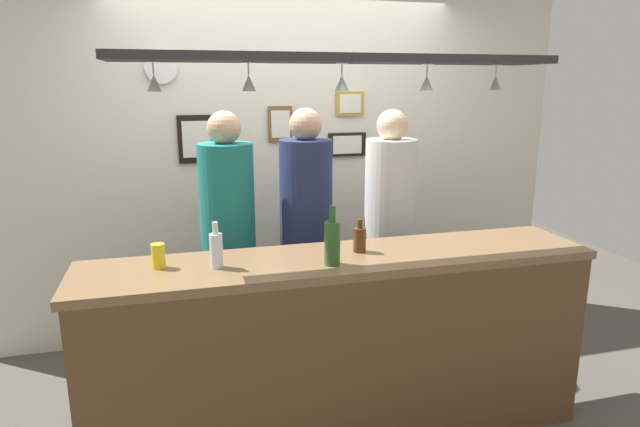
{
  "coord_description": "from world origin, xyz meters",
  "views": [
    {
      "loc": [
        -0.82,
        -2.94,
        1.91
      ],
      "look_at": [
        0.0,
        0.1,
        1.15
      ],
      "focal_mm": 30.55,
      "sensor_mm": 36.0,
      "label": 1
    }
  ],
  "objects_px": {
    "person_right_white_patterned_shirt": "(390,213)",
    "drink_can": "(158,256)",
    "bottle_soda_clear": "(216,249)",
    "picture_frame_crest": "(280,124)",
    "person_left_teal_shirt": "(228,223)",
    "bottle_beer_brown_stubby": "(360,239)",
    "person_middle_navy_shirt": "(306,217)",
    "bottle_champagne_green": "(332,242)",
    "picture_frame_caricature": "(197,139)",
    "picture_frame_lower_pair": "(347,145)",
    "picture_frame_upper_small": "(350,104)",
    "wall_clock": "(161,67)"
  },
  "relations": [
    {
      "from": "bottle_soda_clear",
      "to": "picture_frame_crest",
      "type": "xyz_separation_m",
      "value": [
        0.6,
        1.42,
        0.49
      ]
    },
    {
      "from": "picture_frame_upper_small",
      "to": "wall_clock",
      "type": "bearing_deg",
      "value": -179.74
    },
    {
      "from": "drink_can",
      "to": "picture_frame_crest",
      "type": "height_order",
      "value": "picture_frame_crest"
    },
    {
      "from": "person_middle_navy_shirt",
      "to": "wall_clock",
      "type": "xyz_separation_m",
      "value": [
        -0.85,
        0.65,
        0.95
      ]
    },
    {
      "from": "bottle_champagne_green",
      "to": "person_left_teal_shirt",
      "type": "bearing_deg",
      "value": 116.42
    },
    {
      "from": "person_left_teal_shirt",
      "to": "bottle_beer_brown_stubby",
      "type": "height_order",
      "value": "person_left_teal_shirt"
    },
    {
      "from": "picture_frame_crest",
      "to": "picture_frame_lower_pair",
      "type": "distance_m",
      "value": 0.55
    },
    {
      "from": "bottle_beer_brown_stubby",
      "to": "picture_frame_caricature",
      "type": "xyz_separation_m",
      "value": [
        -0.77,
        1.36,
        0.42
      ]
    },
    {
      "from": "person_left_teal_shirt",
      "to": "drink_can",
      "type": "distance_m",
      "value": 0.8
    },
    {
      "from": "picture_frame_lower_pair",
      "to": "drink_can",
      "type": "bearing_deg",
      "value": -135.97
    },
    {
      "from": "bottle_beer_brown_stubby",
      "to": "drink_can",
      "type": "height_order",
      "value": "bottle_beer_brown_stubby"
    },
    {
      "from": "person_right_white_patterned_shirt",
      "to": "picture_frame_lower_pair",
      "type": "height_order",
      "value": "person_right_white_patterned_shirt"
    },
    {
      "from": "person_right_white_patterned_shirt",
      "to": "wall_clock",
      "type": "height_order",
      "value": "wall_clock"
    },
    {
      "from": "person_left_teal_shirt",
      "to": "picture_frame_lower_pair",
      "type": "relative_size",
      "value": 5.84
    },
    {
      "from": "picture_frame_upper_small",
      "to": "wall_clock",
      "type": "height_order",
      "value": "wall_clock"
    },
    {
      "from": "bottle_beer_brown_stubby",
      "to": "drink_can",
      "type": "relative_size",
      "value": 1.48
    },
    {
      "from": "person_right_white_patterned_shirt",
      "to": "picture_frame_upper_small",
      "type": "relative_size",
      "value": 7.93
    },
    {
      "from": "drink_can",
      "to": "picture_frame_lower_pair",
      "type": "xyz_separation_m",
      "value": [
        1.4,
        1.35,
        0.36
      ]
    },
    {
      "from": "picture_frame_crest",
      "to": "picture_frame_upper_small",
      "type": "xyz_separation_m",
      "value": [
        0.54,
        0.0,
        0.14
      ]
    },
    {
      "from": "bottle_champagne_green",
      "to": "wall_clock",
      "type": "bearing_deg",
      "value": 117.19
    },
    {
      "from": "person_right_white_patterned_shirt",
      "to": "bottle_soda_clear",
      "type": "relative_size",
      "value": 7.59
    },
    {
      "from": "bottle_soda_clear",
      "to": "wall_clock",
      "type": "xyz_separation_m",
      "value": [
        -0.22,
        1.41,
        0.89
      ]
    },
    {
      "from": "person_right_white_patterned_shirt",
      "to": "picture_frame_caricature",
      "type": "relative_size",
      "value": 5.13
    },
    {
      "from": "drink_can",
      "to": "picture_frame_upper_small",
      "type": "height_order",
      "value": "picture_frame_upper_small"
    },
    {
      "from": "person_right_white_patterned_shirt",
      "to": "wall_clock",
      "type": "xyz_separation_m",
      "value": [
        -1.44,
        0.65,
        0.96
      ]
    },
    {
      "from": "bottle_champagne_green",
      "to": "picture_frame_crest",
      "type": "bearing_deg",
      "value": 88.37
    },
    {
      "from": "person_right_white_patterned_shirt",
      "to": "picture_frame_caricature",
      "type": "bearing_deg",
      "value": 151.71
    },
    {
      "from": "person_left_teal_shirt",
      "to": "person_middle_navy_shirt",
      "type": "relative_size",
      "value": 0.99
    },
    {
      "from": "person_left_teal_shirt",
      "to": "drink_can",
      "type": "bearing_deg",
      "value": -120.38
    },
    {
      "from": "person_left_teal_shirt",
      "to": "bottle_beer_brown_stubby",
      "type": "relative_size",
      "value": 9.73
    },
    {
      "from": "bottle_champagne_green",
      "to": "picture_frame_caricature",
      "type": "height_order",
      "value": "picture_frame_caricature"
    },
    {
      "from": "person_right_white_patterned_shirt",
      "to": "person_middle_navy_shirt",
      "type": "bearing_deg",
      "value": 180.0
    },
    {
      "from": "bottle_champagne_green",
      "to": "picture_frame_caricature",
      "type": "bearing_deg",
      "value": 110.43
    },
    {
      "from": "bottle_beer_brown_stubby",
      "to": "picture_frame_caricature",
      "type": "height_order",
      "value": "picture_frame_caricature"
    },
    {
      "from": "bottle_champagne_green",
      "to": "picture_frame_upper_small",
      "type": "height_order",
      "value": "picture_frame_upper_small"
    },
    {
      "from": "person_middle_navy_shirt",
      "to": "bottle_beer_brown_stubby",
      "type": "distance_m",
      "value": 0.71
    },
    {
      "from": "picture_frame_upper_small",
      "to": "picture_frame_caricature",
      "type": "bearing_deg",
      "value": 180.0
    },
    {
      "from": "drink_can",
      "to": "bottle_soda_clear",
      "type": "bearing_deg",
      "value": -13.93
    },
    {
      "from": "person_left_teal_shirt",
      "to": "bottle_soda_clear",
      "type": "bearing_deg",
      "value": -99.72
    },
    {
      "from": "person_right_white_patterned_shirt",
      "to": "bottle_beer_brown_stubby",
      "type": "relative_size",
      "value": 9.69
    },
    {
      "from": "person_middle_navy_shirt",
      "to": "bottle_soda_clear",
      "type": "bearing_deg",
      "value": -129.94
    },
    {
      "from": "person_middle_navy_shirt",
      "to": "person_left_teal_shirt",
      "type": "bearing_deg",
      "value": -180.0
    },
    {
      "from": "person_right_white_patterned_shirt",
      "to": "drink_can",
      "type": "bearing_deg",
      "value": -155.16
    },
    {
      "from": "person_middle_navy_shirt",
      "to": "picture_frame_crest",
      "type": "xyz_separation_m",
      "value": [
        -0.03,
        0.66,
        0.55
      ]
    },
    {
      "from": "wall_clock",
      "to": "bottle_beer_brown_stubby",
      "type": "bearing_deg",
      "value": -54.02
    },
    {
      "from": "drink_can",
      "to": "picture_frame_caricature",
      "type": "relative_size",
      "value": 0.36
    },
    {
      "from": "drink_can",
      "to": "picture_frame_upper_small",
      "type": "distance_m",
      "value": 2.06
    },
    {
      "from": "bottle_champagne_green",
      "to": "picture_frame_upper_small",
      "type": "bearing_deg",
      "value": 69.08
    },
    {
      "from": "drink_can",
      "to": "picture_frame_lower_pair",
      "type": "distance_m",
      "value": 1.97
    },
    {
      "from": "person_left_teal_shirt",
      "to": "person_middle_navy_shirt",
      "type": "xyz_separation_m",
      "value": [
        0.5,
        0.0,
        0.01
      ]
    }
  ]
}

